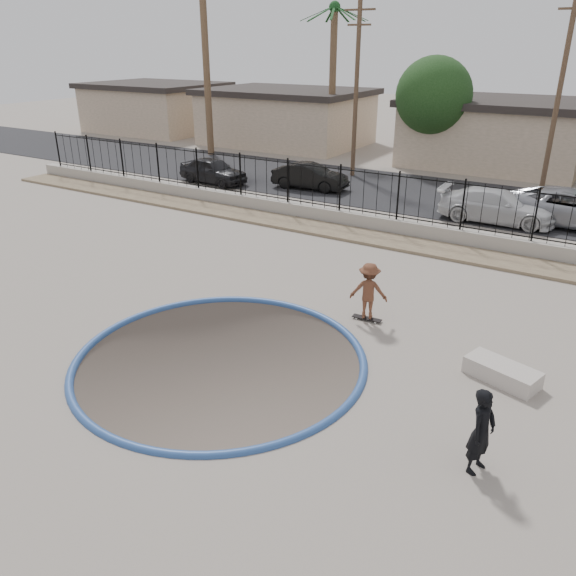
% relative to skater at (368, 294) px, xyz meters
% --- Properties ---
extents(ground, '(120.00, 120.00, 2.20)m').
position_rel_skater_xyz_m(ground, '(-2.14, 9.24, -1.88)').
color(ground, slate).
rests_on(ground, ground).
extents(bowl_pit, '(6.84, 6.84, 1.80)m').
position_rel_skater_xyz_m(bowl_pit, '(-2.14, -3.76, -0.78)').
color(bowl_pit, '#4E463C').
rests_on(bowl_pit, ground).
extents(coping_ring, '(7.04, 7.04, 0.20)m').
position_rel_skater_xyz_m(coping_ring, '(-2.14, -3.76, -0.78)').
color(coping_ring, '#294A88').
rests_on(coping_ring, ground).
extents(rock_strip, '(42.00, 1.60, 0.11)m').
position_rel_skater_xyz_m(rock_strip, '(-2.14, 6.44, -0.73)').
color(rock_strip, '#917E5F').
rests_on(rock_strip, ground).
extents(retaining_wall, '(42.00, 0.45, 0.60)m').
position_rel_skater_xyz_m(retaining_wall, '(-2.14, 7.54, -0.48)').
color(retaining_wall, '#9F998C').
rests_on(retaining_wall, ground).
extents(fence, '(40.00, 0.04, 1.80)m').
position_rel_skater_xyz_m(fence, '(-2.14, 7.54, 0.72)').
color(fence, black).
rests_on(fence, retaining_wall).
extents(street, '(90.00, 8.00, 0.04)m').
position_rel_skater_xyz_m(street, '(-2.14, 14.24, -0.76)').
color(street, black).
rests_on(street, ground).
extents(house_west_far, '(10.60, 8.60, 3.90)m').
position_rel_skater_xyz_m(house_west_far, '(-30.14, 23.74, 1.19)').
color(house_west_far, tan).
rests_on(house_west_far, ground).
extents(house_west, '(11.60, 8.60, 3.90)m').
position_rel_skater_xyz_m(house_west, '(-17.14, 23.74, 1.19)').
color(house_west, tan).
rests_on(house_west, ground).
extents(house_center, '(10.60, 8.60, 3.90)m').
position_rel_skater_xyz_m(house_center, '(-2.14, 23.74, 1.19)').
color(house_center, tan).
rests_on(house_center, ground).
extents(palm_left, '(2.30, 2.30, 11.30)m').
position_rel_skater_xyz_m(palm_left, '(-19.14, 17.24, 7.17)').
color(palm_left, brown).
rests_on(palm_left, ground).
extents(palm_mid, '(2.30, 2.30, 9.30)m').
position_rel_skater_xyz_m(palm_mid, '(-12.14, 21.24, 5.91)').
color(palm_mid, brown).
rests_on(palm_mid, ground).
extents(utility_pole_left, '(1.70, 0.24, 9.00)m').
position_rel_skater_xyz_m(utility_pole_left, '(-8.14, 16.24, 3.92)').
color(utility_pole_left, '#473323').
rests_on(utility_pole_left, ground).
extents(utility_pole_mid, '(1.70, 0.24, 9.50)m').
position_rel_skater_xyz_m(utility_pole_mid, '(1.86, 16.24, 4.17)').
color(utility_pole_mid, '#473323').
rests_on(utility_pole_mid, ground).
extents(street_tree_left, '(4.32, 4.32, 6.36)m').
position_rel_skater_xyz_m(street_tree_left, '(-5.14, 20.24, 3.41)').
color(street_tree_left, '#473323').
rests_on(street_tree_left, ground).
extents(skater, '(1.14, 0.85, 1.56)m').
position_rel_skater_xyz_m(skater, '(0.00, 0.00, 0.00)').
color(skater, brown).
rests_on(skater, ground).
extents(skateboard, '(0.83, 0.25, 0.07)m').
position_rel_skater_xyz_m(skateboard, '(-0.00, -0.00, -0.72)').
color(skateboard, black).
rests_on(skateboard, ground).
extents(videographer, '(0.53, 0.68, 1.64)m').
position_rel_skater_xyz_m(videographer, '(4.05, -4.37, 0.04)').
color(videographer, black).
rests_on(videographer, ground).
extents(concrete_ledge, '(1.73, 1.13, 0.40)m').
position_rel_skater_xyz_m(concrete_ledge, '(3.80, -1.17, -0.58)').
color(concrete_ledge, '#B3A99E').
rests_on(concrete_ledge, ground).
extents(car_a, '(4.05, 1.92, 1.34)m').
position_rel_skater_xyz_m(car_a, '(-13.71, 10.64, -0.08)').
color(car_a, black).
rests_on(car_a, street).
extents(car_b, '(3.97, 1.64, 1.28)m').
position_rel_skater_xyz_m(car_b, '(-8.64, 12.19, -0.11)').
color(car_b, black).
rests_on(car_b, street).
extents(car_c, '(4.79, 2.10, 1.37)m').
position_rel_skater_xyz_m(car_c, '(0.87, 11.17, -0.06)').
color(car_c, silver).
rests_on(car_c, street).
extents(car_d, '(5.36, 2.59, 1.47)m').
position_rel_skater_xyz_m(car_d, '(3.59, 12.24, -0.01)').
color(car_d, '#999AA1').
rests_on(car_d, street).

